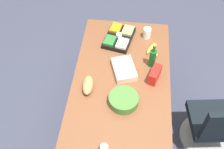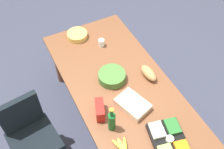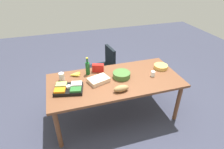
{
  "view_description": "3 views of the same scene",
  "coord_description": "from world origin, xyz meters",
  "px_view_note": "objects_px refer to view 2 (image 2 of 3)",
  "views": [
    {
      "loc": [
        1.63,
        0.09,
        3.04
      ],
      "look_at": [
        -0.14,
        -0.1,
        0.87
      ],
      "focal_mm": 44.1,
      "sensor_mm": 36.0,
      "label": 1
    },
    {
      "loc": [
        -1.53,
        0.88,
        3.08
      ],
      "look_at": [
        0.14,
        0.03,
        0.83
      ],
      "focal_mm": 44.1,
      "sensor_mm": 36.0,
      "label": 2
    },
    {
      "loc": [
        -0.79,
        -2.42,
        2.44
      ],
      "look_at": [
        -0.05,
        0.02,
        0.87
      ],
      "focal_mm": 29.54,
      "sensor_mm": 36.0,
      "label": 3
    }
  ],
  "objects_px": {
    "salad_bowl": "(112,76)",
    "banana_bunch": "(122,146)",
    "bread_loaf": "(149,73)",
    "conference_table": "(121,90)",
    "veggie_tray": "(169,141)",
    "office_chair": "(34,141)",
    "paper_cup": "(101,43)",
    "chip_bowl": "(77,35)",
    "wine_bottle": "(112,121)",
    "chip_bag_red": "(100,110)",
    "sheet_cake": "(133,104)"
  },
  "relations": [
    {
      "from": "banana_bunch",
      "to": "bread_loaf",
      "type": "xyz_separation_m",
      "value": [
        0.6,
        -0.64,
        0.02
      ]
    },
    {
      "from": "wine_bottle",
      "to": "banana_bunch",
      "type": "xyz_separation_m",
      "value": [
        -0.21,
        0.01,
        -0.1
      ]
    },
    {
      "from": "office_chair",
      "to": "bread_loaf",
      "type": "height_order",
      "value": "office_chair"
    },
    {
      "from": "paper_cup",
      "to": "bread_loaf",
      "type": "bearing_deg",
      "value": -159.36
    },
    {
      "from": "salad_bowl",
      "to": "banana_bunch",
      "type": "distance_m",
      "value": 0.78
    },
    {
      "from": "conference_table",
      "to": "veggie_tray",
      "type": "distance_m",
      "value": 0.77
    },
    {
      "from": "conference_table",
      "to": "wine_bottle",
      "type": "distance_m",
      "value": 0.54
    },
    {
      "from": "paper_cup",
      "to": "salad_bowl",
      "type": "height_order",
      "value": "salad_bowl"
    },
    {
      "from": "salad_bowl",
      "to": "wine_bottle",
      "type": "height_order",
      "value": "wine_bottle"
    },
    {
      "from": "bread_loaf",
      "to": "conference_table",
      "type": "bearing_deg",
      "value": 88.03
    },
    {
      "from": "office_chair",
      "to": "veggie_tray",
      "type": "bearing_deg",
      "value": -126.6
    },
    {
      "from": "conference_table",
      "to": "chip_bag_red",
      "type": "bearing_deg",
      "value": 121.07
    },
    {
      "from": "office_chair",
      "to": "wine_bottle",
      "type": "relative_size",
      "value": 2.83
    },
    {
      "from": "conference_table",
      "to": "chip_bag_red",
      "type": "xyz_separation_m",
      "value": [
        -0.21,
        0.34,
        0.14
      ]
    },
    {
      "from": "conference_table",
      "to": "bread_loaf",
      "type": "relative_size",
      "value": 9.11
    },
    {
      "from": "salad_bowl",
      "to": "wine_bottle",
      "type": "relative_size",
      "value": 0.93
    },
    {
      "from": "paper_cup",
      "to": "banana_bunch",
      "type": "bearing_deg",
      "value": 162.47
    },
    {
      "from": "conference_table",
      "to": "office_chair",
      "type": "bearing_deg",
      "value": 86.77
    },
    {
      "from": "veggie_tray",
      "to": "chip_bowl",
      "type": "xyz_separation_m",
      "value": [
        1.68,
        0.2,
        -0.0
      ]
    },
    {
      "from": "veggie_tray",
      "to": "chip_bowl",
      "type": "height_order",
      "value": "veggie_tray"
    },
    {
      "from": "banana_bunch",
      "to": "bread_loaf",
      "type": "distance_m",
      "value": 0.88
    },
    {
      "from": "conference_table",
      "to": "bread_loaf",
      "type": "xyz_separation_m",
      "value": [
        -0.01,
        -0.33,
        0.12
      ]
    },
    {
      "from": "office_chair",
      "to": "sheet_cake",
      "type": "bearing_deg",
      "value": -108.29
    },
    {
      "from": "wine_bottle",
      "to": "chip_bag_red",
      "type": "bearing_deg",
      "value": 9.7
    },
    {
      "from": "conference_table",
      "to": "paper_cup",
      "type": "bearing_deg",
      "value": -7.16
    },
    {
      "from": "office_chair",
      "to": "bread_loaf",
      "type": "relative_size",
      "value": 3.7
    },
    {
      "from": "sheet_cake",
      "to": "chip_bag_red",
      "type": "bearing_deg",
      "value": 77.9
    },
    {
      "from": "conference_table",
      "to": "chip_bowl",
      "type": "height_order",
      "value": "chip_bowl"
    },
    {
      "from": "chip_bag_red",
      "to": "wine_bottle",
      "type": "relative_size",
      "value": 0.64
    },
    {
      "from": "veggie_tray",
      "to": "chip_bowl",
      "type": "bearing_deg",
      "value": 6.85
    },
    {
      "from": "conference_table",
      "to": "veggie_tray",
      "type": "xyz_separation_m",
      "value": [
        -0.76,
        -0.08,
        0.11
      ]
    },
    {
      "from": "banana_bunch",
      "to": "conference_table",
      "type": "bearing_deg",
      "value": -27.39
    },
    {
      "from": "veggie_tray",
      "to": "office_chair",
      "type": "bearing_deg",
      "value": 53.4
    },
    {
      "from": "chip_bag_red",
      "to": "veggie_tray",
      "type": "xyz_separation_m",
      "value": [
        -0.56,
        -0.42,
        -0.03
      ]
    },
    {
      "from": "salad_bowl",
      "to": "bread_loaf",
      "type": "distance_m",
      "value": 0.4
    },
    {
      "from": "veggie_tray",
      "to": "bread_loaf",
      "type": "bearing_deg",
      "value": -18.24
    },
    {
      "from": "salad_bowl",
      "to": "wine_bottle",
      "type": "xyz_separation_m",
      "value": [
        -0.52,
        0.27,
        0.07
      ]
    },
    {
      "from": "paper_cup",
      "to": "chip_bag_red",
      "type": "height_order",
      "value": "chip_bag_red"
    },
    {
      "from": "bread_loaf",
      "to": "sheet_cake",
      "type": "bearing_deg",
      "value": 127.35
    },
    {
      "from": "conference_table",
      "to": "sheet_cake",
      "type": "xyz_separation_m",
      "value": [
        -0.27,
        0.02,
        0.11
      ]
    },
    {
      "from": "chip_bowl",
      "to": "salad_bowl",
      "type": "bearing_deg",
      "value": -174.4
    },
    {
      "from": "wine_bottle",
      "to": "bread_loaf",
      "type": "relative_size",
      "value": 1.31
    },
    {
      "from": "conference_table",
      "to": "wine_bottle",
      "type": "height_order",
      "value": "wine_bottle"
    },
    {
      "from": "office_chair",
      "to": "chip_bag_red",
      "type": "bearing_deg",
      "value": -111.1
    },
    {
      "from": "office_chair",
      "to": "wine_bottle",
      "type": "height_order",
      "value": "wine_bottle"
    },
    {
      "from": "conference_table",
      "to": "office_chair",
      "type": "xyz_separation_m",
      "value": [
        0.06,
        1.02,
        -0.36
      ]
    },
    {
      "from": "paper_cup",
      "to": "wine_bottle",
      "type": "relative_size",
      "value": 0.29
    },
    {
      "from": "conference_table",
      "to": "salad_bowl",
      "type": "height_order",
      "value": "salad_bowl"
    },
    {
      "from": "sheet_cake",
      "to": "bread_loaf",
      "type": "relative_size",
      "value": 1.33
    },
    {
      "from": "office_chair",
      "to": "salad_bowl",
      "type": "relative_size",
      "value": 3.05
    }
  ]
}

